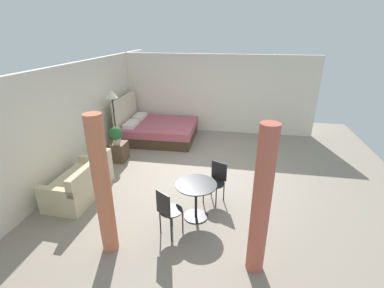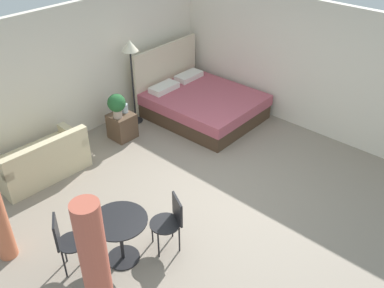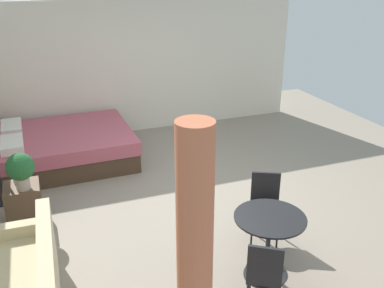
{
  "view_description": "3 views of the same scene",
  "coord_description": "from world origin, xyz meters",
  "views": [
    {
      "loc": [
        -5.96,
        -0.72,
        3.25
      ],
      "look_at": [
        0.14,
        0.35,
        0.66
      ],
      "focal_mm": 25.61,
      "sensor_mm": 36.0,
      "label": 1
    },
    {
      "loc": [
        -4.13,
        -3.48,
        4.5
      ],
      "look_at": [
        0.02,
        0.31,
        0.84
      ],
      "focal_mm": 39.84,
      "sensor_mm": 36.0,
      "label": 2
    },
    {
      "loc": [
        -5.01,
        2.0,
        3.09
      ],
      "look_at": [
        -0.17,
        0.2,
        0.93
      ],
      "focal_mm": 39.92,
      "sensor_mm": 36.0,
      "label": 3
    }
  ],
  "objects": [
    {
      "name": "ground_plane",
      "position": [
        0.0,
        0.0,
        -0.01
      ],
      "size": [
        9.1,
        9.26,
        0.02
      ],
      "primitive_type": "cube",
      "color": "gray"
    },
    {
      "name": "wall_back",
      "position": [
        0.0,
        3.13,
        1.28
      ],
      "size": [
        9.1,
        0.12,
        2.55
      ],
      "primitive_type": "cube",
      "color": "silver",
      "rests_on": "ground"
    },
    {
      "name": "wall_right",
      "position": [
        3.05,
        0.0,
        1.28
      ],
      "size": [
        0.12,
        6.26,
        2.55
      ],
      "primitive_type": "cube",
      "color": "silver",
      "rests_on": "ground"
    },
    {
      "name": "bed",
      "position": [
        1.94,
        1.79,
        0.3
      ],
      "size": [
        1.9,
        2.26,
        1.36
      ],
      "color": "#473323",
      "rests_on": "ground"
    },
    {
      "name": "couch",
      "position": [
        -1.49,
        2.42,
        0.28
      ],
      "size": [
        1.54,
        0.83,
        0.8
      ],
      "color": "beige",
      "rests_on": "ground"
    },
    {
      "name": "nightstand",
      "position": [
        0.25,
        2.37,
        0.25
      ],
      "size": [
        0.45,
        0.44,
        0.5
      ],
      "color": "brown",
      "rests_on": "ground"
    },
    {
      "name": "potted_plant",
      "position": [
        0.15,
        2.33,
        0.79
      ],
      "size": [
        0.35,
        0.35,
        0.48
      ],
      "color": "tan",
      "rests_on": "nightstand"
    },
    {
      "name": "vase",
      "position": [
        0.37,
        2.39,
        0.59
      ],
      "size": [
        0.13,
        0.13,
        0.18
      ],
      "color": "silver",
      "rests_on": "nightstand"
    },
    {
      "name": "floor_lamp",
      "position": [
        0.84,
        2.67,
        1.48
      ],
      "size": [
        0.32,
        0.32,
        1.76
      ],
      "color": "black",
      "rests_on": "ground"
    },
    {
      "name": "balcony_table",
      "position": [
        -1.78,
        -0.06,
        0.5
      ],
      "size": [
        0.75,
        0.75,
        0.71
      ],
      "color": "black",
      "rests_on": "ground"
    },
    {
      "name": "cafe_chair_near_window",
      "position": [
        -1.15,
        -0.37,
        0.5
      ],
      "size": [
        0.57,
        0.57,
        0.82
      ],
      "color": "black",
      "rests_on": "ground"
    },
    {
      "name": "cafe_chair_near_couch",
      "position": [
        -2.36,
        0.32,
        0.54
      ],
      "size": [
        0.54,
        0.54,
        0.89
      ],
      "color": "black",
      "rests_on": "ground"
    }
  ]
}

